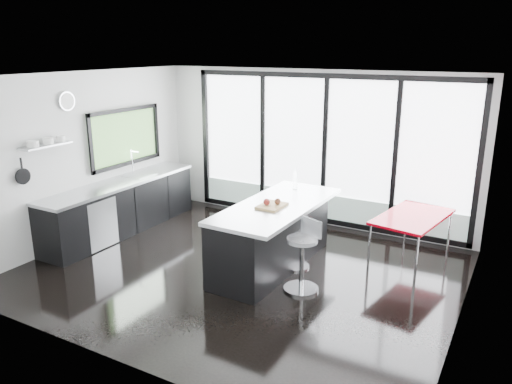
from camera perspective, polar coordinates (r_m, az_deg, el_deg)
The scene contains 11 objects.
floor at distance 7.43m, azimuth -1.82°, elevation -9.01°, with size 6.00×5.00×0.00m, color black.
ceiling at distance 6.72m, azimuth -2.04°, elevation 13.09°, with size 6.00×5.00×0.00m, color white.
wall_back at distance 9.02m, azimuth 7.70°, elevation 3.97°, with size 6.00×0.09×2.80m.
wall_front at distance 5.08m, azimuth -16.69°, elevation -4.91°, with size 6.00×0.00×2.80m, color silver.
wall_left at distance 8.97m, azimuth -17.58°, elevation 5.19°, with size 0.26×5.00×2.80m.
wall_right at distance 6.03m, azimuth 23.31°, elevation -2.21°, with size 0.00×5.00×2.80m, color silver.
counter_cabinets at distance 9.11m, azimuth -15.11°, elevation -1.59°, with size 0.69×3.24×1.36m.
island at distance 7.41m, azimuth 1.84°, elevation -4.85°, with size 1.07×2.45×1.29m.
bar_stool_near at distance 6.76m, azimuth 5.24°, elevation -8.20°, with size 0.48×0.48×0.76m, color silver.
bar_stool_far at distance 7.45m, azimuth 4.65°, elevation -6.31°, with size 0.40×0.40×0.63m, color silver.
red_table at distance 7.91m, azimuth 17.26°, elevation -5.17°, with size 0.81×1.41×0.76m, color #AA000E.
Camera 1 is at (3.48, -5.74, 3.18)m, focal length 35.00 mm.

